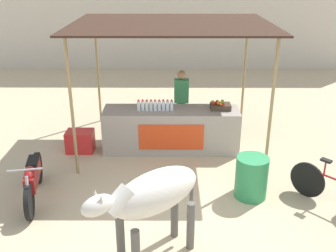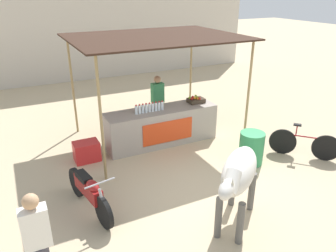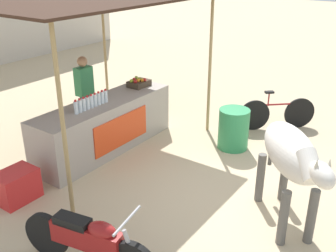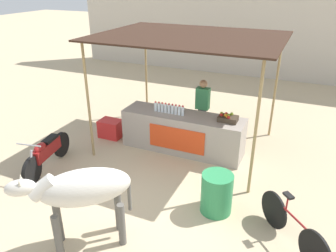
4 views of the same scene
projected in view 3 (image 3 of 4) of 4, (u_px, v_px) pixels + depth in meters
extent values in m
plane|color=tan|center=(206.00, 183.00, 6.43)|extent=(60.00, 60.00, 0.00)
cube|color=#9E9389|center=(105.00, 125.00, 7.40)|extent=(3.00, 0.80, 0.96)
cube|color=red|center=(122.00, 131.00, 7.18)|extent=(1.40, 0.02, 0.58)
cylinder|color=#997F51|center=(63.00, 129.00, 5.02)|extent=(0.06, 0.06, 2.77)
cylinder|color=#997F51|center=(210.00, 66.00, 7.85)|extent=(0.06, 0.06, 2.77)
cylinder|color=#997F51|center=(105.00, 48.00, 9.37)|extent=(0.06, 0.06, 2.77)
cylinder|color=silver|center=(76.00, 108.00, 6.61)|extent=(0.07, 0.07, 0.22)
cylinder|color=red|center=(75.00, 101.00, 6.56)|extent=(0.04, 0.04, 0.03)
cylinder|color=silver|center=(80.00, 106.00, 6.67)|extent=(0.07, 0.07, 0.22)
cylinder|color=red|center=(79.00, 99.00, 6.62)|extent=(0.04, 0.04, 0.03)
cylinder|color=silver|center=(84.00, 105.00, 6.74)|extent=(0.07, 0.07, 0.22)
cylinder|color=red|center=(83.00, 98.00, 6.69)|extent=(0.04, 0.04, 0.03)
cylinder|color=silver|center=(88.00, 103.00, 6.81)|extent=(0.07, 0.07, 0.22)
cylinder|color=red|center=(87.00, 96.00, 6.76)|extent=(0.04, 0.04, 0.03)
cylinder|color=silver|center=(91.00, 102.00, 6.87)|extent=(0.07, 0.07, 0.22)
cylinder|color=red|center=(91.00, 95.00, 6.83)|extent=(0.04, 0.04, 0.03)
cylinder|color=silver|center=(95.00, 100.00, 6.94)|extent=(0.07, 0.07, 0.22)
cylinder|color=red|center=(95.00, 94.00, 6.89)|extent=(0.04, 0.04, 0.03)
cylinder|color=silver|center=(99.00, 99.00, 7.01)|extent=(0.07, 0.07, 0.22)
cylinder|color=red|center=(98.00, 92.00, 6.96)|extent=(0.04, 0.04, 0.03)
cylinder|color=silver|center=(102.00, 98.00, 7.08)|extent=(0.07, 0.07, 0.22)
cylinder|color=red|center=(102.00, 91.00, 7.03)|extent=(0.04, 0.04, 0.03)
cylinder|color=silver|center=(106.00, 96.00, 7.14)|extent=(0.07, 0.07, 0.22)
cylinder|color=red|center=(105.00, 90.00, 7.09)|extent=(0.04, 0.04, 0.03)
cube|color=#3F3326|center=(139.00, 83.00, 8.03)|extent=(0.44, 0.32, 0.12)
sphere|color=#B21E19|center=(135.00, 81.00, 7.86)|extent=(0.08, 0.08, 0.08)
sphere|color=#8CB22D|center=(140.00, 79.00, 7.99)|extent=(0.08, 0.08, 0.08)
sphere|color=#B21E19|center=(145.00, 80.00, 7.96)|extent=(0.08, 0.08, 0.08)
sphere|color=orange|center=(138.00, 80.00, 7.93)|extent=(0.08, 0.08, 0.08)
sphere|color=#8CB22D|center=(131.00, 81.00, 7.89)|extent=(0.08, 0.08, 0.08)
sphere|color=#B21E19|center=(134.00, 80.00, 7.98)|extent=(0.08, 0.08, 0.08)
sphere|color=orange|center=(142.00, 80.00, 7.95)|extent=(0.08, 0.08, 0.08)
sphere|color=#8CB22D|center=(139.00, 79.00, 8.00)|extent=(0.08, 0.08, 0.08)
sphere|color=#8CB22D|center=(136.00, 78.00, 8.09)|extent=(0.08, 0.08, 0.08)
cylinder|color=#383842|center=(87.00, 115.00, 7.99)|extent=(0.22, 0.22, 0.88)
cube|color=#337F4C|center=(84.00, 81.00, 7.71)|extent=(0.34, 0.20, 0.56)
sphere|color=#A87A56|center=(82.00, 62.00, 7.55)|extent=(0.20, 0.20, 0.20)
cube|color=red|center=(17.00, 186.00, 5.91)|extent=(0.60, 0.44, 0.48)
cylinder|color=#2D8C51|center=(233.00, 129.00, 7.48)|extent=(0.58, 0.58, 0.78)
ellipsoid|color=silver|center=(290.00, 151.00, 5.12)|extent=(1.41, 1.30, 0.60)
cylinder|color=#575551|center=(311.00, 217.00, 4.96)|extent=(0.12, 0.12, 0.78)
cylinder|color=#575551|center=(283.00, 218.00, 4.94)|extent=(0.12, 0.12, 0.78)
cylinder|color=#575551|center=(284.00, 177.00, 5.86)|extent=(0.12, 0.12, 0.78)
cylinder|color=#575551|center=(260.00, 178.00, 5.83)|extent=(0.12, 0.12, 0.78)
cylinder|color=silver|center=(310.00, 166.00, 4.54)|extent=(0.50, 0.47, 0.41)
ellipsoid|color=silver|center=(322.00, 175.00, 4.24)|extent=(0.48, 0.45, 0.26)
cone|color=beige|center=(330.00, 162.00, 4.21)|extent=(0.05, 0.05, 0.10)
cone|color=beige|center=(317.00, 163.00, 4.20)|extent=(0.05, 0.05, 0.10)
cylinder|color=#575551|center=(271.00, 147.00, 5.84)|extent=(0.06, 0.06, 0.60)
cylinder|color=black|center=(47.00, 235.00, 4.77)|extent=(0.19, 0.60, 0.60)
cube|color=maroon|center=(87.00, 237.00, 4.47)|extent=(0.34, 0.92, 0.28)
ellipsoid|color=maroon|center=(102.00, 230.00, 4.32)|extent=(0.26, 0.39, 0.20)
cube|color=black|center=(72.00, 221.00, 4.48)|extent=(0.26, 0.47, 0.10)
cylinder|color=#99999E|center=(127.00, 220.00, 4.10)|extent=(0.55, 0.13, 0.03)
cylinder|color=#99999E|center=(131.00, 250.00, 4.24)|extent=(0.09, 0.21, 0.49)
cylinder|color=black|center=(299.00, 113.00, 8.39)|extent=(0.48, 0.51, 0.66)
cylinder|color=black|center=(254.00, 115.00, 8.28)|extent=(0.48, 0.51, 0.66)
cylinder|color=maroon|center=(278.00, 104.00, 8.25)|extent=(0.60, 0.65, 0.04)
cylinder|color=maroon|center=(269.00, 99.00, 8.17)|extent=(0.03, 0.03, 0.28)
cube|color=black|center=(269.00, 92.00, 8.11)|extent=(0.20, 0.20, 0.04)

